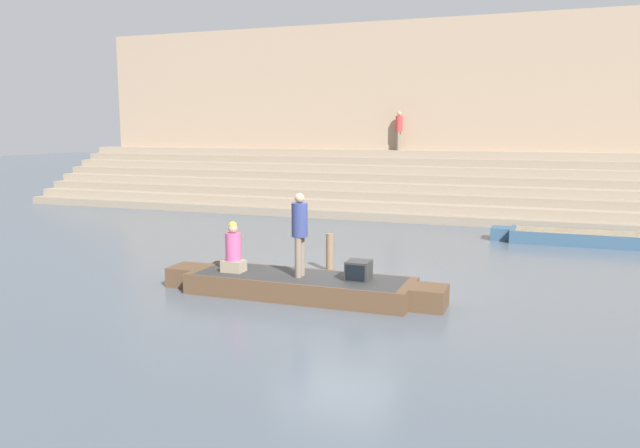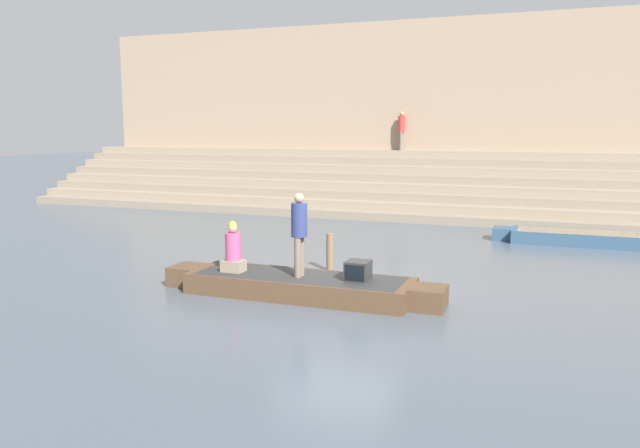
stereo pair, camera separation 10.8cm
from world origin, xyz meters
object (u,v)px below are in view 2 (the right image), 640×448
at_px(person_on_steps, 402,128).
at_px(person_standing, 299,229).
at_px(person_rowing, 233,251).
at_px(mooring_post, 330,253).
at_px(rowboat_main, 299,285).
at_px(tv_set, 358,270).
at_px(moored_boat_shore, 584,238).

bearing_deg(person_on_steps, person_standing, -33.87).
xyz_separation_m(person_rowing, mooring_post, (1.30, 2.43, -0.39)).
bearing_deg(rowboat_main, person_standing, -69.82).
distance_m(rowboat_main, person_rowing, 1.59).
bearing_deg(tv_set, rowboat_main, -179.14).
distance_m(person_rowing, person_on_steps, 15.88).
height_order(person_standing, person_on_steps, person_on_steps).
height_order(tv_set, person_on_steps, person_on_steps).
distance_m(person_rowing, mooring_post, 2.78).
bearing_deg(tv_set, mooring_post, 119.56).
bearing_deg(rowboat_main, mooring_post, 90.71).
bearing_deg(tv_set, person_rowing, -177.95).
bearing_deg(rowboat_main, moored_boat_shore, 52.34).
height_order(tv_set, mooring_post, mooring_post).
bearing_deg(person_rowing, tv_set, 11.28).
height_order(moored_boat_shore, mooring_post, mooring_post).
bearing_deg(person_standing, mooring_post, 104.21).
relative_size(tv_set, person_on_steps, 0.29).
bearing_deg(tv_set, moored_boat_shore, 58.95).
height_order(rowboat_main, person_standing, person_standing).
bearing_deg(person_rowing, moored_boat_shore, 56.39).
relative_size(tv_set, mooring_post, 0.52).
relative_size(person_standing, mooring_post, 1.84).
bearing_deg(tv_set, person_on_steps, 97.92).
bearing_deg(person_on_steps, rowboat_main, -33.95).
height_order(rowboat_main, person_rowing, person_rowing).
height_order(person_rowing, moored_boat_shore, person_rowing).
xyz_separation_m(rowboat_main, mooring_post, (-0.15, 2.29, 0.24)).
distance_m(rowboat_main, moored_boat_shore, 10.04).
bearing_deg(rowboat_main, tv_set, 0.25).
relative_size(rowboat_main, moored_boat_shore, 1.15).
distance_m(person_standing, person_on_steps, 15.81).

